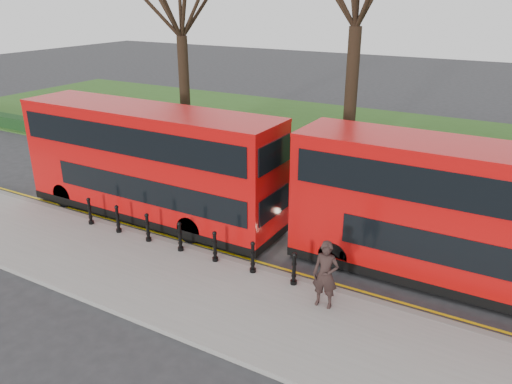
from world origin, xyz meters
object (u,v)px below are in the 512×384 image
Objects in this scene: bollard_row at (180,237)px; bus_lead at (149,164)px; pedestrian at (326,275)px; bus_rear at (475,220)px.

bollard_row is 3.85m from bus_lead.
pedestrian reaches higher than bollard_row.
bollard_row is at bearing -34.30° from bus_lead.
bollard_row is at bearing 169.20° from pedestrian.
bus_lead is at bearing 145.70° from bollard_row.
bollard_row is 5.48m from pedestrian.
bus_lead is at bearing -176.33° from bus_rear.
bus_rear reaches higher than pedestrian.
pedestrian is at bearing -133.96° from bus_rear.
bollard_row is 4.39× the size of pedestrian.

